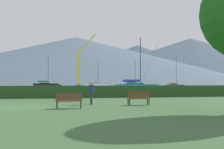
{
  "coord_description": "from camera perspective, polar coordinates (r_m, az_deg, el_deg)",
  "views": [
    {
      "loc": [
        2.57,
        -19.46,
        1.56
      ],
      "look_at": [
        14.07,
        40.13,
        3.19
      ],
      "focal_mm": 47.35,
      "sensor_mm": 36.0,
      "label": 1
    }
  ],
  "objects": [
    {
      "name": "person_seated_viewer",
      "position": [
        20.98,
        -4.01,
        -3.14
      ],
      "size": [
        0.36,
        0.56,
        1.65
      ],
      "rotation": [
        0.0,
        0.0,
        -0.24
      ],
      "color": "#2D3347",
      "rests_on": "ground_plane"
    },
    {
      "name": "sailboat_slip_9",
      "position": [
        104.06,
        4.26,
        -2.03
      ],
      "size": [
        8.14,
        2.8,
        9.69
      ],
      "rotation": [
        0.0,
        0.0,
        0.06
      ],
      "color": "red",
      "rests_on": "harbor_water"
    },
    {
      "name": "park_bench_under_tree",
      "position": [
        17.93,
        -8.31,
        -4.82
      ],
      "size": [
        1.6,
        0.58,
        0.95
      ],
      "rotation": [
        0.0,
        0.0,
        -0.07
      ],
      "color": "brown",
      "rests_on": "ground_plane"
    },
    {
      "name": "hedge_line",
      "position": [
        30.58,
        -15.76,
        -3.25
      ],
      "size": [
        80.0,
        1.2,
        1.24
      ],
      "primitive_type": "cube",
      "color": "#284C23",
      "rests_on": "ground_plane"
    },
    {
      "name": "distant_hill_far_shoulder",
      "position": [
        417.47,
        4.95,
        1.97
      ],
      "size": [
        281.71,
        281.71,
        54.1
      ],
      "primitive_type": "cone",
      "color": "#425666",
      "rests_on": "ground_plane"
    },
    {
      "name": "sailboat_slip_4",
      "position": [
        82.4,
        -3.02,
        -2.23
      ],
      "size": [
        7.04,
        2.72,
        7.42
      ],
      "rotation": [
        0.0,
        0.0,
        -0.11
      ],
      "color": "white",
      "rests_on": "harbor_water"
    },
    {
      "name": "sailboat_slip_7",
      "position": [
        55.9,
        4.96,
        -2.37
      ],
      "size": [
        9.14,
        2.82,
        10.08
      ],
      "rotation": [
        0.0,
        0.0,
        0.02
      ],
      "color": "#19707A",
      "rests_on": "harbor_water"
    },
    {
      "name": "park_bench_near_path",
      "position": [
        20.39,
        5.23,
        -4.43
      ],
      "size": [
        1.61,
        0.59,
        0.95
      ],
      "rotation": [
        0.0,
        0.0,
        0.07
      ],
      "color": "brown",
      "rests_on": "ground_plane"
    },
    {
      "name": "ground_plane",
      "position": [
        19.69,
        -18.49,
        -6.01
      ],
      "size": [
        1000.0,
        1000.0,
        0.0
      ],
      "primitive_type": "plane",
      "color": "#385B33"
    },
    {
      "name": "harbor_water",
      "position": [
        156.49,
        -11.88,
        -2.08
      ],
      "size": [
        320.0,
        246.0,
        0.0
      ],
      "primitive_type": "cube",
      "color": "#8C9EA3",
      "rests_on": "ground_plane"
    },
    {
      "name": "distant_hill_west_ridge",
      "position": [
        303.34,
        -6.94,
        2.7
      ],
      "size": [
        350.29,
        350.29,
        47.82
      ],
      "primitive_type": "cone",
      "color": "#4C6070",
      "rests_on": "ground_plane"
    },
    {
      "name": "sailboat_slip_0",
      "position": [
        94.08,
        12.09,
        -2.12
      ],
      "size": [
        6.65,
        2.71,
        9.74
      ],
      "rotation": [
        0.0,
        0.0,
        -0.14
      ],
      "color": "navy",
      "rests_on": "harbor_water"
    },
    {
      "name": "distant_hill_central_peak",
      "position": [
        417.74,
        -5.65,
        1.4
      ],
      "size": [
        254.14,
        254.14,
        45.9
      ],
      "primitive_type": "cone",
      "color": "slate",
      "rests_on": "ground_plane"
    },
    {
      "name": "distant_hill_east_ridge",
      "position": [
        376.77,
        14.89,
        2.54
      ],
      "size": [
        340.13,
        340.13,
        56.02
      ],
      "primitive_type": "cone",
      "color": "#425666",
      "rests_on": "ground_plane"
    },
    {
      "name": "sailboat_slip_3",
      "position": [
        100.18,
        -12.55,
        -1.96
      ],
      "size": [
        9.35,
        3.56,
        10.26
      ],
      "rotation": [
        0.0,
        0.0,
        -0.11
      ],
      "color": "black",
      "rests_on": "harbor_water"
    },
    {
      "name": "dock_crane",
      "position": [
        91.95,
        -6.31,
        0.6
      ],
      "size": [
        6.44,
        2.0,
        16.97
      ],
      "color": "#333338",
      "rests_on": "ground_plane"
    }
  ]
}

